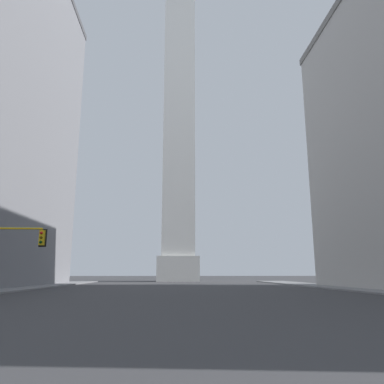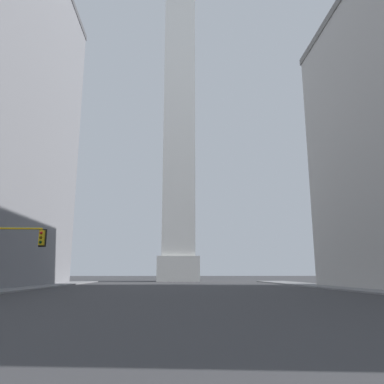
{
  "view_description": "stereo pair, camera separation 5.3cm",
  "coord_description": "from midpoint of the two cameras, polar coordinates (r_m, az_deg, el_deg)",
  "views": [
    {
      "loc": [
        -1.38,
        -1.17,
        1.65
      ],
      "look_at": [
        1.18,
        44.63,
        11.57
      ],
      "focal_mm": 35.0,
      "sensor_mm": 36.0,
      "label": 1
    },
    {
      "loc": [
        -1.32,
        -1.18,
        1.65
      ],
      "look_at": [
        1.18,
        44.63,
        11.57
      ],
      "focal_mm": 35.0,
      "sensor_mm": 36.0,
      "label": 2
    }
  ],
  "objects": [
    {
      "name": "obelisk",
      "position": [
        81.55,
        -2.01,
        11.82
      ],
      "size": [
        8.03,
        8.03,
        72.06
      ],
      "color": "silver",
      "rests_on": "ground_plane"
    },
    {
      "name": "traffic_light_mid_left",
      "position": [
        30.82,
        -26.6,
        -7.01
      ],
      "size": [
        4.63,
        0.51,
        4.95
      ],
      "color": "yellow",
      "rests_on": "ground_plane"
    }
  ]
}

